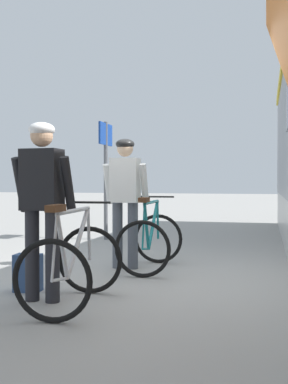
# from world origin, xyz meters

# --- Properties ---
(ground_plane) EXTENTS (80.00, 80.00, 0.00)m
(ground_plane) POSITION_xyz_m (0.00, 0.00, 0.00)
(ground_plane) COLOR #A09E99
(cyclist_near_in_dark) EXTENTS (0.61, 0.31, 1.76)m
(cyclist_near_in_dark) POSITION_xyz_m (-0.84, -1.31, 1.05)
(cyclist_near_in_dark) COLOR #232328
(cyclist_near_in_dark) RESTS_ON ground
(cyclist_far_in_white) EXTENTS (0.61, 0.31, 1.76)m
(cyclist_far_in_white) POSITION_xyz_m (-0.57, 0.52, 1.05)
(cyclist_far_in_white) COLOR #4C515B
(cyclist_far_in_white) RESTS_ON ground
(bicycle_near_silver) EXTENTS (0.79, 1.12, 0.99)m
(bicycle_near_silver) POSITION_xyz_m (-0.48, -1.41, 0.40)
(bicycle_near_silver) COLOR black
(bicycle_near_silver) RESTS_ON ground
(bicycle_far_teal) EXTENTS (0.76, 1.10, 0.99)m
(bicycle_far_teal) POSITION_xyz_m (-0.21, 0.50, 0.40)
(bicycle_far_teal) COLOR black
(bicycle_far_teal) RESTS_ON ground
(backpack_on_platform) EXTENTS (0.30, 0.21, 0.40)m
(backpack_on_platform) POSITION_xyz_m (-1.19, -0.99, 0.20)
(backpack_on_platform) COLOR navy
(backpack_on_platform) RESTS_ON ground
(platform_sign_post) EXTENTS (0.08, 0.70, 2.40)m
(platform_sign_post) POSITION_xyz_m (-1.88, 3.31, 1.62)
(platform_sign_post) COLOR #595B60
(platform_sign_post) RESTS_ON ground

